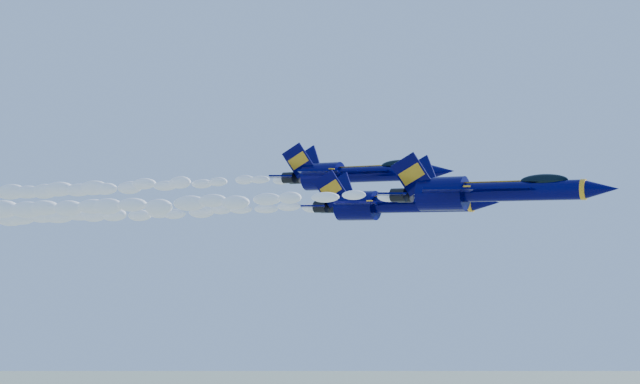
% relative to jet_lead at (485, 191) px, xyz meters
% --- Properties ---
extents(jet_lead, '(14.96, 12.28, 5.56)m').
position_rel_jet_lead_xyz_m(jet_lead, '(0.00, 0.00, 0.00)').
color(jet_lead, '#01003A').
extents(smoke_trail_jet_lead, '(39.57, 1.67, 1.50)m').
position_rel_jet_lead_xyz_m(smoke_trail_jet_lead, '(-26.18, -0.00, -0.38)').
color(smoke_trail_jet_lead, white).
extents(jet_second, '(16.24, 13.32, 6.03)m').
position_rel_jet_lead_xyz_m(jet_second, '(-11.80, 11.73, -0.21)').
color(jet_second, '#01003A').
extents(smoke_trail_jet_second, '(39.57, 1.81, 1.63)m').
position_rel_jet_lead_xyz_m(smoke_trail_jet_second, '(-38.52, 11.73, -0.60)').
color(smoke_trail_jet_second, white).
extents(jet_third, '(17.37, 14.25, 6.45)m').
position_rel_jet_lead_xyz_m(jet_third, '(-18.76, 19.04, 3.03)').
color(jet_third, '#01003A').
extents(smoke_trail_jet_third, '(39.57, 1.94, 1.74)m').
position_rel_jet_lead_xyz_m(smoke_trail_jet_third, '(-45.97, 19.04, 2.62)').
color(smoke_trail_jet_third, white).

